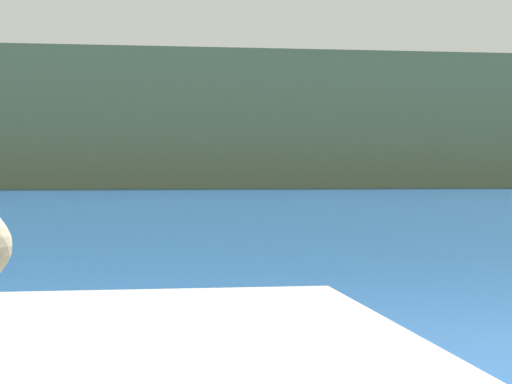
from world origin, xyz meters
name	(u,v)px	position (x,y,z in m)	size (l,w,h in m)	color
hillside_backdrop	(121,123)	(0.00, 66.90, 4.86)	(140.00, 15.15, 9.73)	#6B7A51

